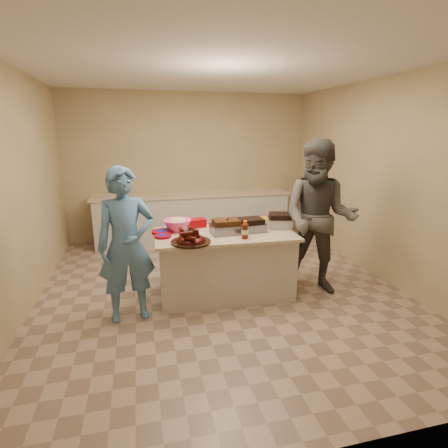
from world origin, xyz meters
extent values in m
cube|color=#47230F|center=(0.04, -0.14, 0.80)|extent=(0.37, 0.29, 0.11)
cube|color=black|center=(0.36, -0.11, 0.80)|extent=(0.35, 0.30, 0.10)
cube|color=gray|center=(0.78, -0.03, 0.80)|extent=(0.38, 0.38, 0.12)
cylinder|color=silver|center=(0.15, 0.07, 0.80)|extent=(0.27, 0.27, 0.04)
cube|color=orange|center=(0.67, 0.20, 0.80)|extent=(0.29, 0.22, 0.08)
cylinder|color=#47150C|center=(0.19, -0.41, 0.80)|extent=(0.07, 0.07, 0.21)
cylinder|color=#47150C|center=(0.21, -0.37, 0.80)|extent=(0.07, 0.07, 0.21)
cylinder|color=#E69E04|center=(-0.04, -0.02, 0.80)|extent=(0.05, 0.05, 0.13)
imported|color=silver|center=(-0.08, 0.00, 0.80)|extent=(0.14, 0.05, 0.14)
cylinder|color=#9C0009|center=(-0.71, 0.05, 0.80)|extent=(0.27, 0.27, 0.03)
cylinder|color=#9C0009|center=(-0.72, -0.13, 0.80)|extent=(0.20, 0.20, 0.03)
imported|color=#A94C17|center=(-0.59, 0.19, 0.80)|extent=(0.10, 0.09, 0.10)
cube|color=#9C0009|center=(-0.26, 0.23, 0.80)|extent=(0.23, 0.19, 0.11)
imported|color=#4C7CB4|center=(-1.12, -0.45, 0.00)|extent=(0.84, 1.74, 0.40)
imported|color=#504D49|center=(1.18, -0.30, 0.00)|extent=(1.91, 2.09, 0.73)
camera|label=1|loc=(-0.95, -4.09, 1.99)|focal=28.00mm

